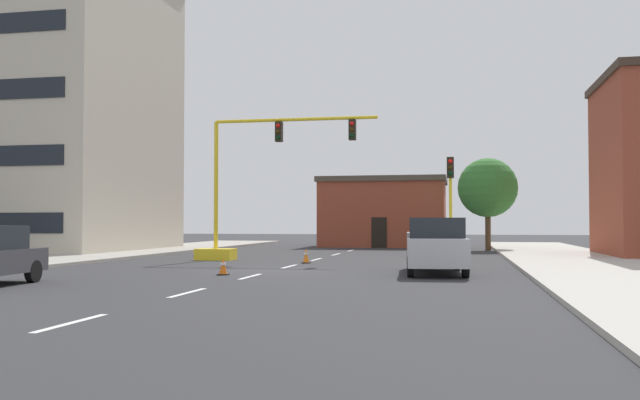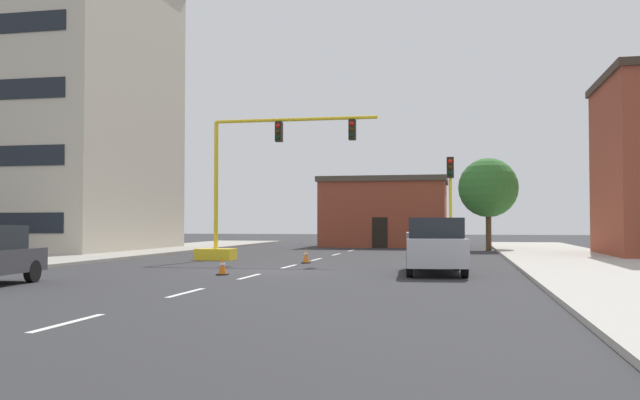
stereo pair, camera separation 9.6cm
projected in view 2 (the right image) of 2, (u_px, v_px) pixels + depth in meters
The scene contains 18 objects.
ground_plane at pixel (273, 271), 26.33m from camera, with size 160.00×160.00×0.00m, color #2D2D30.
sidewalk_left at pixel (91, 256), 36.59m from camera, with size 6.00×56.00×0.14m, color #9E998E.
sidewalk_right at pixel (576, 261), 31.73m from camera, with size 6.00×56.00×0.14m, color #B2ADA3.
lane_stripe_seg_0 at pixel (68, 323), 12.62m from camera, with size 0.16×2.40×0.01m, color silver.
lane_stripe_seg_1 at pixel (186, 293), 18.00m from camera, with size 0.16×2.40×0.01m, color silver.
lane_stripe_seg_2 at pixel (249, 276), 23.39m from camera, with size 0.16×2.40×0.01m, color silver.
lane_stripe_seg_3 at pixel (289, 266), 28.77m from camera, with size 0.16×2.40×0.01m, color silver.
lane_stripe_seg_4 at pixel (316, 259), 34.16m from camera, with size 0.16×2.40×0.01m, color silver.
lane_stripe_seg_5 at pixel (336, 254), 39.55m from camera, with size 0.16×2.40×0.01m, color silver.
lane_stripe_seg_6 at pixel (351, 251), 44.93m from camera, with size 0.16×2.40×0.01m, color silver.
building_tall_left at pixel (54, 108), 44.41m from camera, with size 12.60×13.98×18.33m.
building_brick_center at pixel (385, 212), 53.24m from camera, with size 9.47×7.44×5.22m.
traffic_signal_gantry at pixel (238, 214), 33.56m from camera, with size 8.82×1.20×6.83m.
traffic_light_pole_right at pixel (450, 185), 31.48m from camera, with size 0.32×0.47×4.80m.
tree_right_far at pixel (488, 188), 45.31m from camera, with size 3.87×3.87×6.04m.
pickup_truck_silver at pixel (435, 246), 24.76m from camera, with size 2.41×5.54×1.99m.
traffic_cone_roadside_a at pixel (222, 267), 24.10m from camera, with size 0.36×0.36×0.59m.
traffic_cone_roadside_b at pixel (306, 256), 31.04m from camera, with size 0.36×0.36×0.67m.
Camera 2 is at (7.03, -25.51, 1.83)m, focal length 38.94 mm.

